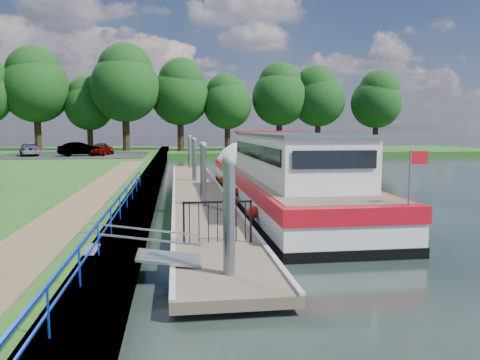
{
  "coord_description": "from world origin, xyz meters",
  "views": [
    {
      "loc": [
        -1.09,
        -10.08,
        3.49
      ],
      "look_at": [
        1.47,
        8.43,
        1.4
      ],
      "focal_mm": 35.0,
      "sensor_mm": 36.0,
      "label": 1
    }
  ],
  "objects": [
    {
      "name": "ground",
      "position": [
        0.0,
        0.0,
        0.0
      ],
      "size": [
        160.0,
        160.0,
        0.0
      ],
      "primitive_type": "plane",
      "color": "black",
      "rests_on": "ground"
    },
    {
      "name": "bank_edge",
      "position": [
        -2.55,
        15.0,
        0.39
      ],
      "size": [
        1.1,
        90.0,
        0.78
      ],
      "primitive_type": "cube",
      "color": "#473D2D",
      "rests_on": "ground"
    },
    {
      "name": "far_bank",
      "position": [
        12.0,
        52.0,
        0.3
      ],
      "size": [
        60.0,
        18.0,
        0.6
      ],
      "primitive_type": "cube",
      "color": "#1D4B15",
      "rests_on": "ground"
    },
    {
      "name": "footpath",
      "position": [
        -4.4,
        8.0,
        0.8
      ],
      "size": [
        1.6,
        40.0,
        0.05
      ],
      "primitive_type": "cube",
      "color": "brown",
      "rests_on": "riverbank"
    },
    {
      "name": "carpark",
      "position": [
        -11.0,
        38.0,
        0.81
      ],
      "size": [
        14.0,
        12.0,
        0.06
      ],
      "primitive_type": "cube",
      "color": "black",
      "rests_on": "riverbank"
    },
    {
      "name": "blue_fence",
      "position": [
        -2.75,
        3.0,
        1.31
      ],
      "size": [
        0.04,
        18.04,
        0.72
      ],
      "color": "#0C2DBF",
      "rests_on": "riverbank"
    },
    {
      "name": "pontoon",
      "position": [
        0.0,
        13.0,
        0.18
      ],
      "size": [
        2.5,
        30.0,
        0.56
      ],
      "color": "brown",
      "rests_on": "ground"
    },
    {
      "name": "mooring_piles",
      "position": [
        0.0,
        13.0,
        1.28
      ],
      "size": [
        0.3,
        27.3,
        3.55
      ],
      "color": "gray",
      "rests_on": "ground"
    },
    {
      "name": "gangway",
      "position": [
        -1.85,
        0.5,
        0.63
      ],
      "size": [
        2.58,
        1.0,
        0.92
      ],
      "color": "#A5A8AD",
      "rests_on": "ground"
    },
    {
      "name": "gate_panel",
      "position": [
        -0.0,
        2.2,
        1.15
      ],
      "size": [
        1.85,
        0.05,
        1.15
      ],
      "color": "black",
      "rests_on": "ground"
    },
    {
      "name": "barge",
      "position": [
        3.6,
        11.72,
        1.09
      ],
      "size": [
        4.36,
        21.15,
        4.78
      ],
      "color": "black",
      "rests_on": "ground"
    },
    {
      "name": "horizon_trees",
      "position": [
        -1.61,
        48.68,
        7.95
      ],
      "size": [
        54.38,
        10.03,
        12.87
      ],
      "color": "#332316",
      "rests_on": "ground"
    },
    {
      "name": "car_a",
      "position": [
        -8.31,
        36.89,
        1.4
      ],
      "size": [
        1.71,
        3.47,
        1.14
      ],
      "primitive_type": "imported",
      "rotation": [
        0.0,
        0.0,
        -0.11
      ],
      "color": "#999999",
      "rests_on": "carpark"
    },
    {
      "name": "car_b",
      "position": [
        -10.09,
        36.13,
        1.48
      ],
      "size": [
        4.16,
        2.85,
        1.3
      ],
      "primitive_type": "imported",
      "rotation": [
        0.0,
        0.0,
        1.99
      ],
      "color": "#999999",
      "rests_on": "carpark"
    },
    {
      "name": "car_c",
      "position": [
        -15.0,
        37.16,
        1.43
      ],
      "size": [
        2.9,
        4.42,
        1.19
      ],
      "primitive_type": "imported",
      "rotation": [
        0.0,
        0.0,
        3.47
      ],
      "color": "#999999",
      "rests_on": "carpark"
    },
    {
      "name": "car_d",
      "position": [
        -8.55,
        39.67,
        1.37
      ],
      "size": [
        2.94,
        4.2,
        1.06
      ],
      "primitive_type": "imported",
      "rotation": [
        0.0,
        0.0,
        0.34
      ],
      "color": "#999999",
      "rests_on": "carpark"
    }
  ]
}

